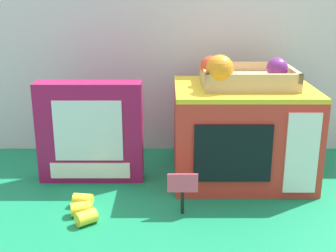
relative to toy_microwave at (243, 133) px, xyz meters
The scene contains 7 objects.
ground_plane 0.21m from the toy_microwave, behind, with size 1.70×1.70×0.00m, color #147A4C.
display_back_panel 0.34m from the toy_microwave, 125.73° to the left, with size 1.61×0.03×0.62m, color silver.
toy_microwave is the anchor object (origin of this frame).
food_groups_crate 0.16m from the toy_microwave, 156.16° to the right, with size 0.24×0.20×0.09m.
cookie_set_box 0.41m from the toy_microwave, behind, with size 0.28×0.07×0.27m.
price_sign 0.28m from the toy_microwave, 127.05° to the right, with size 0.07×0.01×0.10m.
loose_toy_banana 0.47m from the toy_microwave, 150.70° to the right, with size 0.07×0.13×0.03m.
Camera 1 is at (-0.03, -1.12, 0.51)m, focal length 47.68 mm.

